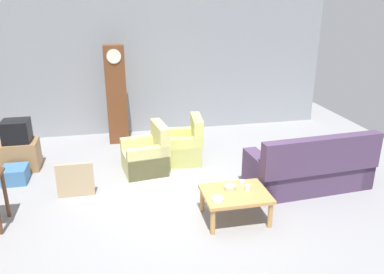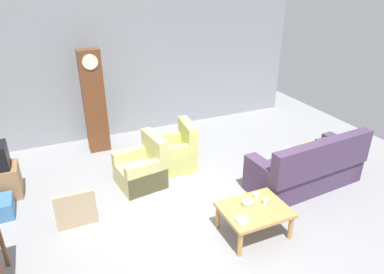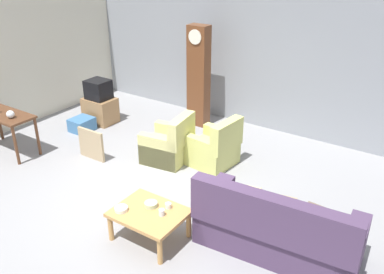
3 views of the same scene
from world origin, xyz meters
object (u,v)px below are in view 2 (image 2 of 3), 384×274
cup_white_porcelain (256,196)px  armchair_olive_near (142,169)px  grandfather_clock (94,102)px  bowl_white_stacked (242,220)px  couch_floral (307,169)px  bowl_shallow_green (248,203)px  armchair_olive_far (175,153)px  cup_blue_rimmed (265,201)px  coffee_table_wood (254,212)px  framed_picture_leaning (76,210)px

cup_white_porcelain → armchair_olive_near: bearing=126.5°
grandfather_clock → bowl_white_stacked: size_ratio=12.25×
couch_floral → bowl_shallow_green: (-1.61, -0.57, 0.12)m
armchair_olive_far → cup_blue_rimmed: armchair_olive_far is taller
armchair_olive_far → bowl_white_stacked: bearing=-89.5°
cup_white_porcelain → bowl_shallow_green: (-0.22, -0.10, -0.01)m
cup_white_porcelain → bowl_white_stacked: size_ratio=0.47×
coffee_table_wood → framed_picture_leaning: framed_picture_leaning is taller
armchair_olive_near → framed_picture_leaning: bearing=-149.2°
armchair_olive_far → cup_blue_rimmed: bearing=-76.4°
framed_picture_leaning → bowl_shallow_green: bearing=-25.2°
framed_picture_leaning → cup_blue_rimmed: 2.83m
armchair_olive_far → cup_white_porcelain: size_ratio=10.87×
grandfather_clock → bowl_white_stacked: grandfather_clock is taller
armchair_olive_near → coffee_table_wood: armchair_olive_near is taller
cup_blue_rimmed → coffee_table_wood: bearing=-171.6°
cup_white_porcelain → cup_blue_rimmed: bearing=-81.0°
framed_picture_leaning → couch_floral: bearing=-7.6°
bowl_shallow_green → armchair_olive_near: bearing=120.1°
armchair_olive_far → bowl_white_stacked: 2.48m
couch_floral → cup_blue_rimmed: 1.51m
coffee_table_wood → bowl_white_stacked: bowl_white_stacked is taller
coffee_table_wood → bowl_shallow_green: bowl_shallow_green is taller
grandfather_clock → bowl_shallow_green: size_ratio=12.03×
armchair_olive_near → cup_white_porcelain: 2.17m
couch_floral → armchair_olive_near: couch_floral is taller
bowl_white_stacked → couch_floral: bearing=24.8°
bowl_shallow_green → coffee_table_wood: bearing=-63.4°
framed_picture_leaning → bowl_shallow_green: (2.32, -1.09, 0.18)m
cup_blue_rimmed → bowl_shallow_green: cup_blue_rimmed is taller
couch_floral → framed_picture_leaning: 3.96m
grandfather_clock → cup_white_porcelain: (1.76, -3.47, -0.62)m
grandfather_clock → cup_white_porcelain: size_ratio=25.85×
armchair_olive_far → cup_blue_rimmed: (0.55, -2.26, 0.18)m
coffee_table_wood → cup_blue_rimmed: size_ratio=10.50×
couch_floral → coffee_table_wood: 1.70m
couch_floral → bowl_white_stacked: 2.08m
armchair_olive_near → cup_blue_rimmed: 2.33m
armchair_olive_near → bowl_shallow_green: bearing=-59.9°
framed_picture_leaning → bowl_shallow_green: 2.57m
armchair_olive_near → bowl_shallow_green: size_ratio=5.06×
armchair_olive_far → framed_picture_leaning: 2.29m
couch_floral → armchair_olive_near: (-2.67, 1.27, -0.05)m
couch_floral → framed_picture_leaning: (-3.93, 0.52, -0.06)m
grandfather_clock → framed_picture_leaning: size_ratio=3.64×
bowl_shallow_green → armchair_olive_far: bearing=97.7°
cup_blue_rimmed → couch_floral: bearing=25.5°
armchair_olive_far → grandfather_clock: grandfather_clock is taller
couch_floral → cup_white_porcelain: size_ratio=25.51×
couch_floral → armchair_olive_far: size_ratio=2.35×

